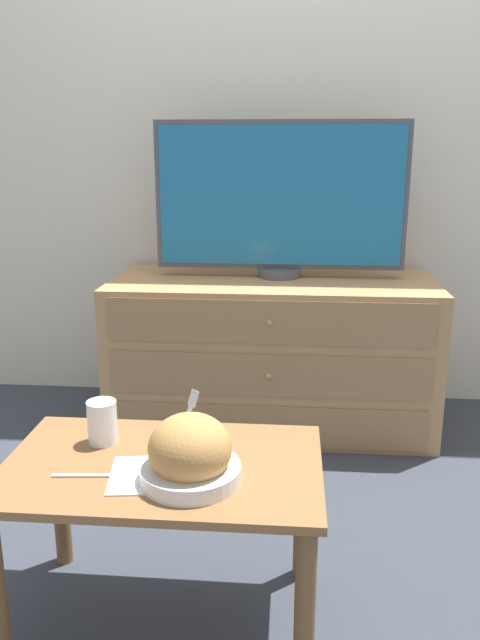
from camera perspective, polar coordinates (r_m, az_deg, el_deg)
ground_plane at (r=2.99m, az=5.63°, el=-6.72°), size 12.00×12.00×0.00m
wall_back at (r=2.80m, az=6.36°, el=18.95°), size 12.00×0.05×2.60m
dresser at (r=2.59m, az=2.89°, el=-2.94°), size 1.30×0.58×0.61m
tv at (r=2.52m, az=3.71°, el=11.01°), size 1.00×0.17×0.62m
coffee_table at (r=1.52m, az=-7.03°, el=-15.37°), size 0.73×0.46×0.42m
takeout_bowl at (r=1.38m, az=-4.58°, el=-12.18°), size 0.22×0.22×0.19m
drink_cup at (r=1.58m, az=-12.46°, el=-9.31°), size 0.07×0.07×0.11m
napkin at (r=1.44m, az=-8.37°, el=-13.81°), size 0.19×0.19×0.00m
knife at (r=1.45m, az=-13.42°, el=-13.67°), size 0.18×0.03×0.01m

